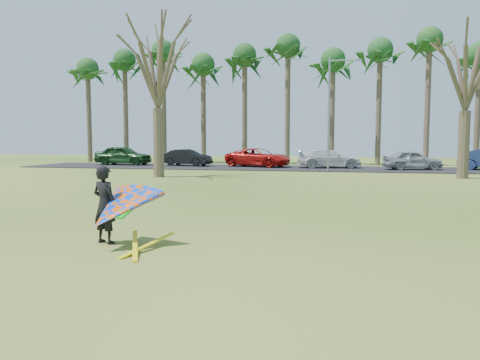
% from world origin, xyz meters
% --- Properties ---
extents(ground, '(100.00, 100.00, 0.00)m').
position_xyz_m(ground, '(0.00, 0.00, 0.00)').
color(ground, '#1F5312').
rests_on(ground, ground).
extents(parking_strip, '(46.00, 7.00, 0.06)m').
position_xyz_m(parking_strip, '(0.00, 25.00, 0.03)').
color(parking_strip, black).
rests_on(parking_strip, ground).
extents(palm_0, '(4.84, 4.84, 10.84)m').
position_xyz_m(palm_0, '(-22.00, 31.00, 9.17)').
color(palm_0, '#49392C').
rests_on(palm_0, ground).
extents(palm_1, '(4.84, 4.84, 11.54)m').
position_xyz_m(palm_1, '(-18.00, 31.00, 9.85)').
color(palm_1, '#4B3B2D').
rests_on(palm_1, ground).
extents(palm_2, '(4.84, 4.84, 12.24)m').
position_xyz_m(palm_2, '(-14.00, 31.00, 10.52)').
color(palm_2, '#4F3D2F').
rests_on(palm_2, ground).
extents(palm_3, '(4.84, 4.84, 10.84)m').
position_xyz_m(palm_3, '(-10.00, 31.00, 9.17)').
color(palm_3, '#4E3E2F').
rests_on(palm_3, ground).
extents(palm_4, '(4.84, 4.84, 11.54)m').
position_xyz_m(palm_4, '(-6.00, 31.00, 9.85)').
color(palm_4, '#4A382C').
rests_on(palm_4, ground).
extents(palm_5, '(4.84, 4.84, 12.24)m').
position_xyz_m(palm_5, '(-2.00, 31.00, 10.52)').
color(palm_5, brown).
rests_on(palm_5, ground).
extents(palm_6, '(4.84, 4.84, 10.84)m').
position_xyz_m(palm_6, '(2.00, 31.00, 9.17)').
color(palm_6, '#4C3C2D').
rests_on(palm_6, ground).
extents(palm_7, '(4.84, 4.84, 11.54)m').
position_xyz_m(palm_7, '(6.00, 31.00, 9.85)').
color(palm_7, brown).
rests_on(palm_7, ground).
extents(palm_8, '(4.84, 4.84, 12.24)m').
position_xyz_m(palm_8, '(10.00, 31.00, 10.52)').
color(palm_8, brown).
rests_on(palm_8, ground).
extents(palm_9, '(4.84, 4.84, 10.84)m').
position_xyz_m(palm_9, '(14.00, 31.00, 9.17)').
color(palm_9, '#46372A').
rests_on(palm_9, ground).
extents(bare_tree_left, '(6.60, 6.60, 9.70)m').
position_xyz_m(bare_tree_left, '(-8.00, 15.00, 6.92)').
color(bare_tree_left, brown).
rests_on(bare_tree_left, ground).
extents(bare_tree_right, '(6.27, 6.27, 9.21)m').
position_xyz_m(bare_tree_right, '(10.00, 18.00, 6.57)').
color(bare_tree_right, '#493C2B').
rests_on(bare_tree_right, ground).
extents(streetlight, '(2.28, 0.18, 8.00)m').
position_xyz_m(streetlight, '(2.16, 22.00, 4.46)').
color(streetlight, gray).
rests_on(streetlight, ground).
extents(car_0, '(4.93, 2.00, 1.68)m').
position_xyz_m(car_0, '(-15.83, 25.95, 0.90)').
color(car_0, '#183C19').
rests_on(car_0, parking_strip).
extents(car_1, '(4.41, 2.23, 1.39)m').
position_xyz_m(car_1, '(-9.87, 25.77, 0.75)').
color(car_1, black).
rests_on(car_1, parking_strip).
extents(car_2, '(5.87, 3.90, 1.50)m').
position_xyz_m(car_2, '(-3.78, 25.92, 0.81)').
color(car_2, '#B4120E').
rests_on(car_2, parking_strip).
extents(car_3, '(5.27, 2.87, 1.45)m').
position_xyz_m(car_3, '(1.95, 25.57, 0.78)').
color(car_3, silver).
rests_on(car_3, parking_strip).
extents(car_4, '(4.45, 2.51, 1.43)m').
position_xyz_m(car_4, '(8.08, 24.78, 0.77)').
color(car_4, gray).
rests_on(car_4, parking_strip).
extents(kite_flyer, '(2.13, 2.39, 2.02)m').
position_xyz_m(kite_flyer, '(-1.75, -2.61, 0.85)').
color(kite_flyer, black).
rests_on(kite_flyer, ground).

